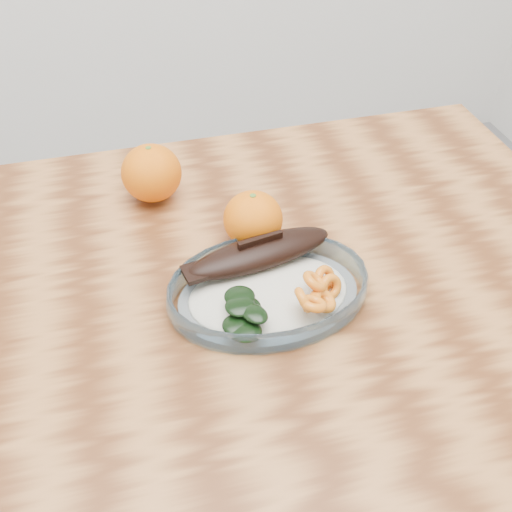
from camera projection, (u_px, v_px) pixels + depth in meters
name	position (u px, v px, depth m)	size (l,w,h in m)	color
dining_table	(180.00, 367.00, 0.84)	(1.20, 0.80, 0.75)	#5D3016
plated_meal	(268.00, 287.00, 0.78)	(0.46, 0.46, 0.07)	white
orange_left	(151.00, 173.00, 0.93)	(0.09, 0.09, 0.09)	#E33D04
orange_right	(253.00, 219.00, 0.85)	(0.08, 0.08, 0.08)	#E33D04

